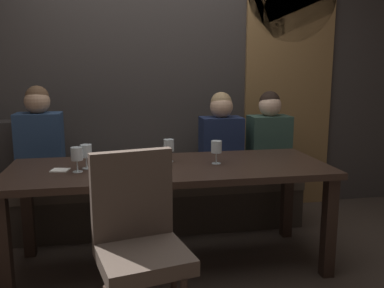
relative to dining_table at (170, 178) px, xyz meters
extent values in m
plane|color=#382D26|center=(0.00, 0.00, -0.65)|extent=(9.00, 9.00, 0.00)
cube|color=#383330|center=(0.00, 1.22, 0.85)|extent=(6.00, 0.12, 3.00)
cube|color=olive|center=(1.35, 1.15, 0.40)|extent=(0.90, 0.05, 2.10)
cube|color=black|center=(-1.03, -0.35, -0.30)|extent=(0.08, 0.08, 0.69)
cube|color=black|center=(1.03, -0.35, -0.30)|extent=(0.08, 0.08, 0.69)
cube|color=black|center=(-1.03, 0.35, -0.30)|extent=(0.08, 0.08, 0.69)
cube|color=black|center=(1.03, 0.35, -0.30)|extent=(0.08, 0.08, 0.69)
cube|color=#302119|center=(0.00, 0.00, 0.07)|extent=(2.20, 0.84, 0.04)
cube|color=#312A23|center=(0.00, 0.70, -0.48)|extent=(2.50, 0.40, 0.35)
cube|color=#473D33|center=(0.00, 0.70, -0.25)|extent=(2.50, 0.44, 0.10)
cylinder|color=#302119|center=(-0.43, -0.62, -0.44)|extent=(0.04, 0.04, 0.42)
cylinder|color=#302119|center=(-0.07, -0.62, -0.44)|extent=(0.04, 0.04, 0.42)
cube|color=brown|center=(-0.25, -0.80, -0.19)|extent=(0.52, 0.52, 0.08)
cube|color=brown|center=(-0.29, -0.61, 0.09)|extent=(0.44, 0.15, 0.48)
cube|color=navy|center=(-0.97, 0.70, 0.10)|extent=(0.36, 0.24, 0.60)
sphere|color=tan|center=(-0.97, 0.70, 0.49)|extent=(0.20, 0.20, 0.20)
sphere|color=brown|center=(-0.97, 0.71, 0.52)|extent=(0.18, 0.18, 0.18)
cube|color=#192342|center=(0.55, 0.71, 0.06)|extent=(0.36, 0.24, 0.53)
sphere|color=tan|center=(0.55, 0.71, 0.42)|extent=(0.20, 0.20, 0.20)
sphere|color=#9E7F56|center=(0.55, 0.72, 0.46)|extent=(0.18, 0.18, 0.18)
cube|color=#2D473D|center=(0.99, 0.71, 0.07)|extent=(0.36, 0.24, 0.53)
sphere|color=#DBB293|center=(0.99, 0.71, 0.42)|extent=(0.20, 0.20, 0.20)
sphere|color=black|center=(0.99, 0.72, 0.46)|extent=(0.18, 0.18, 0.18)
cylinder|color=silver|center=(-0.61, -0.07, 0.09)|extent=(0.06, 0.06, 0.00)
cylinder|color=silver|center=(-0.61, -0.07, 0.13)|extent=(0.01, 0.01, 0.07)
cylinder|color=silver|center=(-0.61, -0.07, 0.21)|extent=(0.08, 0.08, 0.08)
cylinder|color=maroon|center=(-0.61, -0.07, 0.19)|extent=(0.07, 0.07, 0.04)
cylinder|color=silver|center=(-0.56, 0.02, 0.09)|extent=(0.06, 0.06, 0.00)
cylinder|color=silver|center=(-0.56, 0.02, 0.13)|extent=(0.01, 0.01, 0.07)
cylinder|color=silver|center=(-0.56, 0.02, 0.21)|extent=(0.08, 0.08, 0.08)
cylinder|color=maroon|center=(-0.56, 0.02, 0.18)|extent=(0.07, 0.07, 0.03)
cylinder|color=silver|center=(0.01, 0.12, 0.09)|extent=(0.06, 0.06, 0.00)
cylinder|color=silver|center=(0.01, 0.12, 0.13)|extent=(0.01, 0.01, 0.07)
cylinder|color=silver|center=(0.01, 0.12, 0.21)|extent=(0.08, 0.08, 0.08)
cylinder|color=silver|center=(0.33, 0.00, 0.09)|extent=(0.06, 0.06, 0.00)
cylinder|color=silver|center=(0.33, 0.00, 0.13)|extent=(0.01, 0.01, 0.07)
cylinder|color=silver|center=(0.33, 0.00, 0.21)|extent=(0.08, 0.08, 0.08)
cube|color=white|center=(-0.31, 0.11, 0.09)|extent=(0.19, 0.19, 0.01)
cube|color=#381E14|center=(-0.30, 0.11, 0.12)|extent=(0.08, 0.06, 0.04)
cube|color=silver|center=(-0.45, 0.08, 0.09)|extent=(0.02, 0.17, 0.01)
cube|color=silver|center=(-0.73, -0.01, 0.09)|extent=(0.13, 0.12, 0.01)
camera|label=1|loc=(-0.36, -2.78, 0.76)|focal=38.77mm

